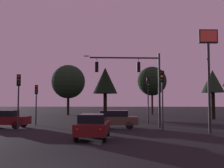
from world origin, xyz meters
name	(u,v)px	position (x,y,z in m)	size (l,w,h in m)	color
ground_plane	(102,120)	(0.00, 24.50, 0.00)	(168.00, 168.00, 0.00)	black
traffic_signal_mast_arm	(137,75)	(3.69, 15.13, 4.63)	(6.86, 0.75, 6.61)	#232326
traffic_light_corner_left	(18,91)	(-5.74, 11.96, 3.12)	(0.35, 0.38, 4.40)	#232326
traffic_light_corner_right	(162,88)	(5.51, 12.48, 3.32)	(0.36, 0.38, 4.71)	#232326
traffic_light_median	(36,96)	(-5.93, 17.17, 2.77)	(0.35, 0.38, 3.89)	#232326
traffic_light_far_side	(148,91)	(5.16, 19.52, 3.36)	(0.32, 0.36, 4.78)	#232326
car_nearside_lane	(93,126)	(0.49, 7.90, 0.79)	(1.96, 4.07, 1.52)	#4C0F0F
car_crossing_left	(113,119)	(1.56, 14.47, 0.80)	(4.39, 1.91, 1.52)	#473828
car_crossing_right	(4,119)	(-7.86, 14.50, 0.79)	(4.29, 2.05, 1.52)	#4C0F0F
store_sign_illuminated	(208,58)	(8.64, 10.90, 5.50)	(1.41, 0.35, 7.57)	#232326
tree_behind_sign	(68,82)	(-6.50, 36.85, 5.64)	(5.73, 5.73, 8.51)	black
tree_left_far	(213,82)	(14.29, 26.43, 4.82)	(2.88, 2.88, 6.40)	black
tree_right_cluster	(105,81)	(0.35, 25.48, 4.90)	(3.13, 3.13, 6.64)	black
tree_lot_edge	(152,81)	(7.93, 38.46, 5.83)	(5.08, 5.08, 8.38)	black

